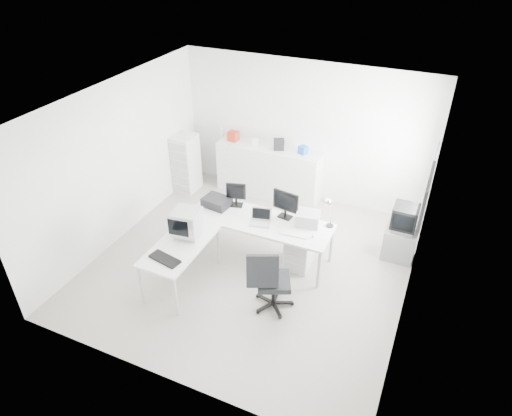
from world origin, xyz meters
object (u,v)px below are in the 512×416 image
at_px(drawer_pedestal, 300,251).
at_px(laser_printer, 308,218).
at_px(lcd_monitor_small, 236,195).
at_px(office_chair, 274,279).
at_px(side_desk, 182,264).
at_px(crt_monitor, 187,223).
at_px(inkjet_printer, 217,202).
at_px(tv_cabinet, 399,244).
at_px(filing_cabinet, 186,163).
at_px(sideboard, 269,171).
at_px(lcd_monitor_large, 286,205).
at_px(laptop, 260,219).
at_px(main_desk, 260,238).
at_px(crt_tv, 405,219).

xyz_separation_m(drawer_pedestal, laser_printer, (0.05, 0.17, 0.56)).
height_order(lcd_monitor_small, office_chair, lcd_monitor_small).
distance_m(side_desk, crt_monitor, 0.66).
xyz_separation_m(inkjet_printer, tv_cabinet, (3.02, 0.84, -0.55)).
bearing_deg(side_desk, lcd_monitor_small, 77.47).
xyz_separation_m(tv_cabinet, filing_cabinet, (-4.50, 0.55, 0.33)).
xyz_separation_m(crt_monitor, sideboard, (0.19, 2.84, -0.44)).
bearing_deg(laser_printer, side_desk, -150.65).
height_order(inkjet_printer, lcd_monitor_large, lcd_monitor_large).
distance_m(office_chair, filing_cabinet, 3.90).
relative_size(side_desk, drawer_pedestal, 2.33).
distance_m(laptop, office_chair, 1.14).
height_order(office_chair, sideboard, sideboard).
xyz_separation_m(main_desk, filing_cabinet, (-2.33, 1.49, 0.23)).
bearing_deg(laptop, filing_cabinet, 133.54).
xyz_separation_m(side_desk, sideboard, (0.19, 3.09, 0.16)).
distance_m(inkjet_printer, lcd_monitor_small, 0.36).
height_order(side_desk, lcd_monitor_small, lcd_monitor_small).
height_order(crt_monitor, sideboard, crt_monitor).
bearing_deg(lcd_monitor_large, lcd_monitor_small, -171.08).
bearing_deg(drawer_pedestal, lcd_monitor_large, 150.26).
bearing_deg(inkjet_printer, lcd_monitor_large, 14.41).
height_order(side_desk, inkjet_printer, inkjet_printer).
height_order(side_desk, laptop, laptop).
xyz_separation_m(inkjet_printer, crt_tv, (3.02, 0.84, -0.04)).
height_order(sideboard, filing_cabinet, filing_cabinet).
bearing_deg(office_chair, main_desk, 99.06).
distance_m(laptop, crt_tv, 2.37).
xyz_separation_m(side_desk, laser_printer, (1.60, 1.32, 0.48)).
xyz_separation_m(main_desk, tv_cabinet, (2.17, 0.94, -0.09)).
bearing_deg(filing_cabinet, tv_cabinet, -6.94).
relative_size(lcd_monitor_large, crt_monitor, 1.01).
xyz_separation_m(lcd_monitor_small, office_chair, (1.21, -1.25, -0.43)).
relative_size(side_desk, lcd_monitor_small, 3.32).
distance_m(laser_printer, tv_cabinet, 1.69).
relative_size(main_desk, laser_printer, 6.52).
bearing_deg(drawer_pedestal, office_chair, -91.95).
xyz_separation_m(drawer_pedestal, sideboard, (-1.36, 1.94, 0.24)).
xyz_separation_m(laser_printer, tv_cabinet, (1.42, 0.72, -0.57)).
distance_m(inkjet_printer, crt_tv, 3.14).
bearing_deg(crt_monitor, lcd_monitor_small, 66.98).
relative_size(laptop, office_chair, 0.29).
xyz_separation_m(lcd_monitor_small, lcd_monitor_large, (0.90, 0.00, 0.02)).
xyz_separation_m(main_desk, inkjet_printer, (-0.85, 0.10, 0.45)).
bearing_deg(lcd_monitor_small, lcd_monitor_large, -14.79).
bearing_deg(main_desk, inkjet_printer, 173.29).
bearing_deg(laser_printer, laptop, -165.61).
height_order(drawer_pedestal, filing_cabinet, filing_cabinet).
relative_size(lcd_monitor_large, sideboard, 0.22).
distance_m(main_desk, crt_monitor, 1.35).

